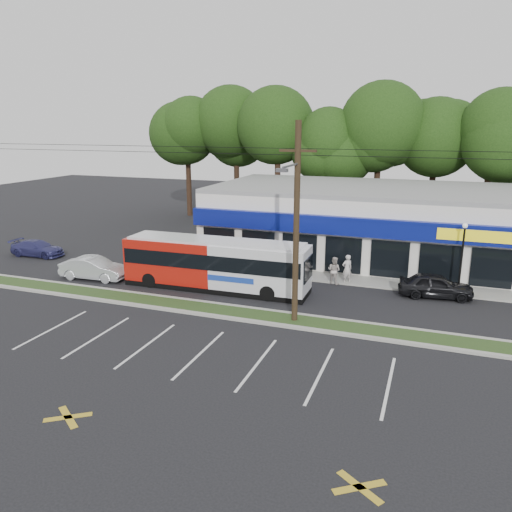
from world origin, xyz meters
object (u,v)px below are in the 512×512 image
object	(u,v)px
lamp_post	(463,250)
pedestrian_a	(347,269)
utility_pole	(293,218)
metrobus	(216,263)
car_silver	(94,268)
car_dark	(436,285)
pedestrian_b	(334,270)
car_blue	(37,248)

from	to	relation	value
lamp_post	pedestrian_a	world-z (taller)	lamp_post
utility_pole	lamp_post	world-z (taller)	utility_pole
metrobus	car_silver	world-z (taller)	metrobus
utility_pole	car_dark	world-z (taller)	utility_pole
car_silver	pedestrian_a	distance (m)	16.37
metrobus	pedestrian_a	size ratio (longest dim) A/B	6.20
pedestrian_a	utility_pole	bearing A→B (deg)	39.27
car_dark	pedestrian_a	bearing A→B (deg)	73.36
pedestrian_a	pedestrian_b	size ratio (longest dim) A/B	1.06
utility_pole	pedestrian_a	world-z (taller)	utility_pole
pedestrian_a	pedestrian_b	bearing A→B (deg)	-11.19
car_silver	pedestrian_a	size ratio (longest dim) A/B	2.37
car_silver	car_blue	xyz separation A→B (m)	(-7.85, 3.43, -0.12)
car_dark	pedestrian_a	world-z (taller)	pedestrian_a
metrobus	car_silver	bearing A→B (deg)	-174.89
pedestrian_a	car_silver	bearing A→B (deg)	-22.09
metrobus	pedestrian_b	xyz separation A→B (m)	(6.58, 3.48, -0.76)
lamp_post	car_silver	size ratio (longest dim) A/B	0.96
lamp_post	car_silver	distance (m)	22.98
car_silver	car_blue	bearing A→B (deg)	62.48
car_blue	lamp_post	bearing A→B (deg)	-89.32
metrobus	pedestrian_a	world-z (taller)	metrobus
utility_pole	car_silver	bearing A→B (deg)	169.39
lamp_post	car_blue	bearing A→B (deg)	-176.58
metrobus	car_blue	distance (m)	16.38
utility_pole	car_dark	xyz separation A→B (m)	(6.87, 6.54, -4.70)
car_blue	pedestrian_b	bearing A→B (deg)	-90.27
pedestrian_b	car_silver	bearing A→B (deg)	34.51
utility_pole	lamp_post	size ratio (longest dim) A/B	11.76
lamp_post	metrobus	world-z (taller)	lamp_post
metrobus	pedestrian_b	world-z (taller)	metrobus
car_dark	lamp_post	bearing A→B (deg)	-51.23
pedestrian_b	car_blue	bearing A→B (deg)	20.49
car_dark	car_blue	world-z (taller)	car_dark
metrobus	car_blue	bearing A→B (deg)	169.95
utility_pole	pedestrian_a	distance (m)	8.83
utility_pole	metrobus	size ratio (longest dim) A/B	4.33
metrobus	lamp_post	bearing A→B (deg)	15.84
metrobus	pedestrian_a	xyz separation A→B (m)	(7.34, 3.88, -0.71)
utility_pole	metrobus	world-z (taller)	utility_pole
metrobus	car_blue	size ratio (longest dim) A/B	2.75
car_dark	car_blue	xyz separation A→B (m)	(-28.84, -0.47, -0.10)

